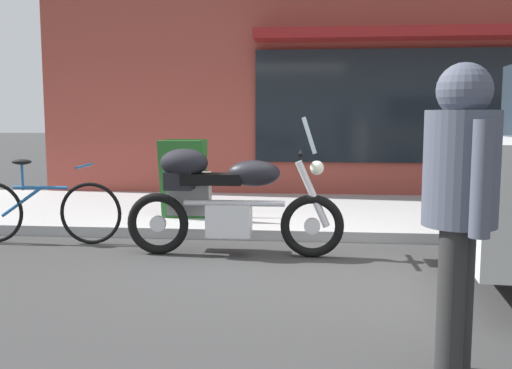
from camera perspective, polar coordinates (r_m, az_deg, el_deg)
The scene contains 5 objects.
ground_plane at distance 5.39m, azimuth -0.38°, elevation -8.23°, with size 80.00×80.00×0.00m, color #343434.
touring_motorcycle at distance 5.79m, azimuth -3.42°, elevation -1.13°, with size 2.19×0.65×1.39m.
parked_bicycle at distance 6.74m, azimuth -20.50°, elevation -2.37°, with size 1.78×0.48×0.93m.
pedestrian_walking at distance 3.14m, azimuth 19.59°, elevation -0.04°, with size 0.44×0.55×1.67m.
sandwich_board_sign at distance 7.28m, azimuth -7.21°, elevation 0.57°, with size 0.55×0.42×0.98m.
Camera 1 is at (0.55, -5.18, 1.40)m, focal length 40.45 mm.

